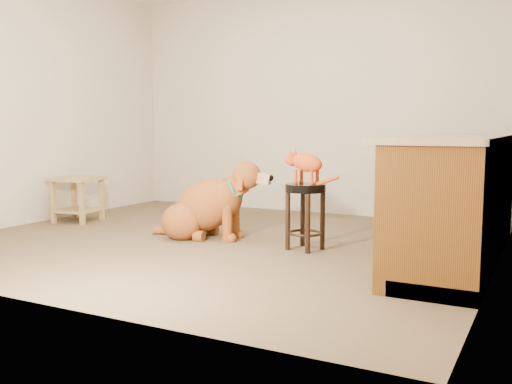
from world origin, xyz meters
The scene contains 8 objects.
floor centered at (0.00, 0.00, 0.00)m, with size 4.50×4.00×0.01m, color brown.
room_shell centered at (0.00, 0.00, 1.68)m, with size 4.54×4.04×2.62m.
cabinet_run centered at (1.94, 0.30, 0.44)m, with size 0.70×2.56×0.94m.
padded_stool centered at (0.80, 0.04, 0.39)m, with size 0.34×0.34×0.55m.
wood_stool centered at (1.61, 1.43, 0.36)m, with size 0.49×0.49×0.69m.
side_table centered at (-1.89, 0.22, 0.31)m, with size 0.53×0.53×0.48m.
golden_retriever centered at (-0.18, 0.08, 0.28)m, with size 1.18×0.63×0.75m.
tabby_kitten centered at (0.79, 0.05, 0.71)m, with size 0.49×0.21×0.30m.
Camera 1 is at (2.58, -4.23, 1.00)m, focal length 40.00 mm.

